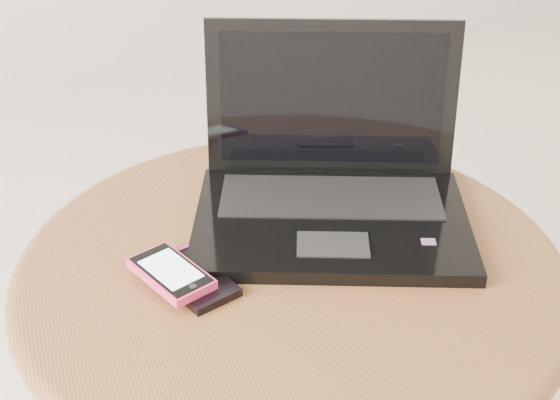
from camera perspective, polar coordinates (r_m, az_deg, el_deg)
name	(u,v)px	position (r m, az deg, el deg)	size (l,w,h in m)	color
table	(290,329)	(1.02, 0.76, -9.35)	(0.67, 0.67, 0.53)	#55260F
laptop	(331,185)	(1.02, 3.74, 1.08)	(0.42, 0.38, 0.23)	black
phone_black	(192,278)	(0.91, -6.38, -5.63)	(0.09, 0.13, 0.01)	black
phone_pink	(171,273)	(0.91, -7.89, -5.27)	(0.09, 0.12, 0.01)	#F13668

